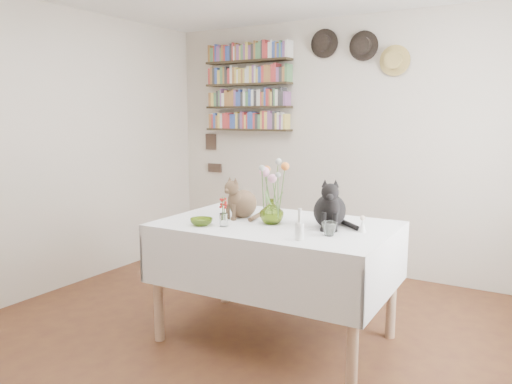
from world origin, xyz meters
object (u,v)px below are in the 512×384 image
Objects in this scene: tabby_cat at (243,196)px; black_cat at (330,202)px; dining_table at (276,252)px; flower_vase at (272,211)px; bookshelf_unit at (248,88)px.

tabby_cat is 0.66m from black_cat.
tabby_cat is (-0.30, 0.06, 0.36)m from dining_table.
black_cat reaches higher than flower_vase.
black_cat reaches higher than dining_table.
dining_table is 0.29m from flower_vase.
tabby_cat is 0.30× the size of bookshelf_unit.
bookshelf_unit is at bearing 134.77° from tabby_cat.
tabby_cat is 1.78× the size of flower_vase.
bookshelf_unit reaches higher than black_cat.
dining_table is 0.47m from tabby_cat.
tabby_cat is 0.90× the size of black_cat.
flower_vase is (-0.02, -0.03, 0.29)m from dining_table.
tabby_cat is at bearing 159.67° from black_cat.
black_cat is 2.47m from bookshelf_unit.
black_cat is (0.66, 0.02, 0.02)m from tabby_cat.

